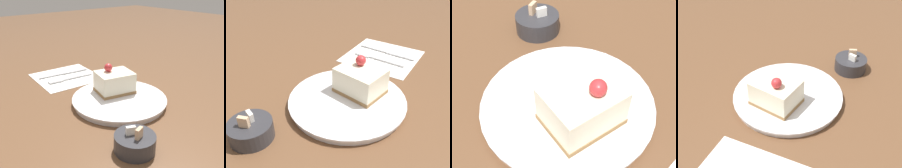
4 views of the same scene
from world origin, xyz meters
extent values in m
plane|color=brown|center=(0.00, 0.00, 0.00)|extent=(4.00, 4.00, 0.00)
cylinder|color=white|center=(0.00, -0.02, 0.01)|extent=(0.26, 0.26, 0.02)
cylinder|color=white|center=(0.00, -0.02, 0.02)|extent=(0.27, 0.27, 0.00)
cube|color=#9E7547|center=(0.04, -0.03, 0.02)|extent=(0.10, 0.12, 0.01)
cube|color=white|center=(0.04, -0.03, 0.05)|extent=(0.10, 0.12, 0.05)
sphere|color=red|center=(0.06, -0.02, 0.09)|extent=(0.02, 0.02, 0.02)
cylinder|color=#333338|center=(-0.18, 0.10, 0.02)|extent=(0.09, 0.09, 0.04)
cube|color=#D8B28C|center=(-0.19, 0.10, 0.05)|extent=(0.01, 0.02, 0.02)
cube|color=white|center=(-0.17, 0.10, 0.04)|extent=(0.02, 0.02, 0.02)
camera|label=1|loc=(-0.48, 0.39, 0.33)|focal=40.00mm
camera|label=2|loc=(-0.41, -0.22, 0.35)|focal=40.00mm
camera|label=3|loc=(0.21, -0.25, 0.38)|focal=50.00mm
camera|label=4|loc=(0.54, 0.20, 0.50)|focal=50.00mm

